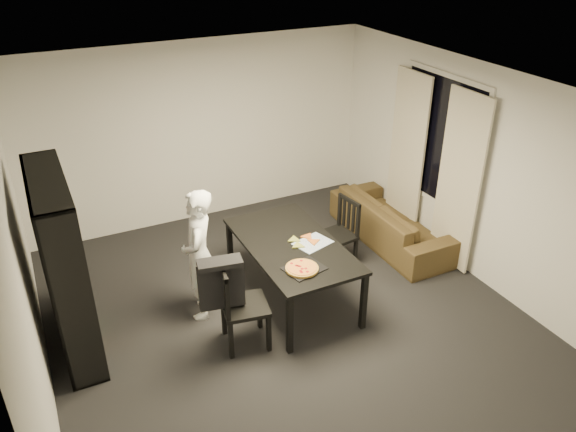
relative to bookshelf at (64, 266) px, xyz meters
name	(u,v)px	position (x,y,z in m)	size (l,w,h in m)	color
room	(285,215)	(2.16, -0.60, 0.35)	(5.01, 5.51, 2.61)	black
window_pane	(440,140)	(4.64, 0.00, 0.55)	(0.02, 1.40, 1.60)	black
window_frame	(440,140)	(4.64, 0.00, 0.55)	(0.03, 1.52, 1.72)	white
curtain_left	(459,182)	(4.56, -0.52, 0.20)	(0.03, 0.70, 2.25)	beige
curtain_right	(407,153)	(4.56, 0.52, 0.20)	(0.03, 0.70, 2.25)	beige
bookshelf	(64,266)	(0.00, 0.00, 0.00)	(0.35, 1.50, 1.90)	black
dining_table	(292,249)	(2.38, -0.31, -0.27)	(0.99, 1.78, 0.74)	black
chair_left	(235,300)	(1.50, -0.79, -0.38)	(0.53, 0.53, 0.99)	black
chair_right	(342,228)	(3.28, 0.08, -0.43)	(0.48, 0.48, 0.91)	black
draped_jacket	(221,282)	(1.36, -0.77, -0.13)	(0.47, 0.27, 0.55)	black
person	(199,255)	(1.35, -0.11, -0.19)	(0.56, 0.37, 1.53)	white
baking_tray	(304,268)	(2.27, -0.83, -0.20)	(0.40, 0.32, 0.01)	black
pepperoni_pizza	(302,268)	(2.23, -0.84, -0.18)	(0.35, 0.35, 0.03)	olive
kitchen_towel	(313,243)	(2.60, -0.41, -0.20)	(0.40, 0.30, 0.01)	silver
pizza_slices	(303,241)	(2.51, -0.33, -0.19)	(0.37, 0.31, 0.01)	gold
sofa	(392,221)	(4.22, 0.28, -0.65)	(2.03, 0.79, 0.59)	#43331A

